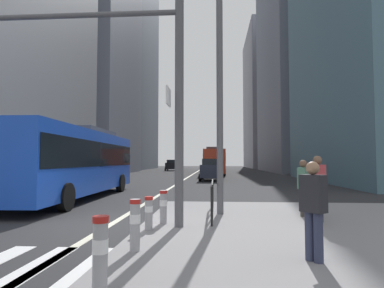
{
  "coord_description": "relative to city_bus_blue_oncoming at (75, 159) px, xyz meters",
  "views": [
    {
      "loc": [
        2.88,
        -8.87,
        1.77
      ],
      "look_at": [
        -0.25,
        35.16,
        4.07
      ],
      "focal_mm": 30.14,
      "sensor_mm": 36.0,
      "label": 1
    }
  ],
  "objects": [
    {
      "name": "ground_plane",
      "position": [
        3.62,
        14.3,
        -1.84
      ],
      "size": [
        160.0,
        160.0,
        0.0
      ],
      "primitive_type": "plane",
      "color": "#28282B"
    },
    {
      "name": "median_island",
      "position": [
        9.12,
        -6.7,
        -1.76
      ],
      "size": [
        9.0,
        10.0,
        0.15
      ],
      "primitive_type": "cube",
      "color": "gray",
      "rests_on": "ground"
    },
    {
      "name": "lane_centre_line",
      "position": [
        3.62,
        24.3,
        -1.83
      ],
      "size": [
        0.2,
        80.0,
        0.01
      ],
      "primitive_type": "cube",
      "color": "beige",
      "rests_on": "ground"
    },
    {
      "name": "office_tower_left_mid",
      "position": [
        -12.38,
        30.99,
        20.11
      ],
      "size": [
        12.68,
        16.56,
        43.89
      ],
      "primitive_type": "cube",
      "color": "slate",
      "rests_on": "ground"
    },
    {
      "name": "office_tower_left_far",
      "position": [
        -12.38,
        52.51,
        22.53
      ],
      "size": [
        10.08,
        21.59,
        48.73
      ],
      "primitive_type": "cube",
      "color": "slate",
      "rests_on": "ground"
    },
    {
      "name": "office_tower_right_mid",
      "position": [
        20.62,
        38.97,
        21.13
      ],
      "size": [
        11.21,
        23.14,
        45.93
      ],
      "primitive_type": "cube",
      "color": "slate",
      "rests_on": "ground"
    },
    {
      "name": "office_tower_right_far",
      "position": [
        20.62,
        67.9,
        15.31
      ],
      "size": [
        11.63,
        23.72,
        34.29
      ],
      "primitive_type": "cube",
      "color": "gray",
      "rests_on": "ground"
    },
    {
      "name": "city_bus_blue_oncoming",
      "position": [
        0.0,
        0.0,
        0.0
      ],
      "size": [
        2.91,
        11.3,
        3.4
      ],
      "color": "blue",
      "rests_on": "ground"
    },
    {
      "name": "city_bus_red_receding",
      "position": [
        6.3,
        26.67,
        0.0
      ],
      "size": [
        2.9,
        11.41,
        3.4
      ],
      "color": "red",
      "rests_on": "ground"
    },
    {
      "name": "city_bus_red_distant",
      "position": [
        5.93,
        45.97,
        -0.0
      ],
      "size": [
        2.73,
        10.76,
        3.4
      ],
      "color": "red",
      "rests_on": "ground"
    },
    {
      "name": "car_oncoming_mid",
      "position": [
        -1.23,
        42.74,
        -0.85
      ],
      "size": [
        2.1,
        4.35,
        1.94
      ],
      "color": "black",
      "rests_on": "ground"
    },
    {
      "name": "car_receding_near",
      "position": [
        6.18,
        14.48,
        -0.85
      ],
      "size": [
        2.16,
        4.32,
        1.94
      ],
      "color": "#232838",
      "rests_on": "ground"
    },
    {
      "name": "traffic_signal_gantry",
      "position": [
        3.35,
        -6.62,
        2.3
      ],
      "size": [
        6.72,
        0.65,
        6.0
      ],
      "color": "#515156",
      "rests_on": "median_island"
    },
    {
      "name": "street_lamp_post",
      "position": [
        6.66,
        -4.62,
        3.45
      ],
      "size": [
        5.5,
        0.32,
        8.0
      ],
      "color": "#56565B",
      "rests_on": "median_island"
    },
    {
      "name": "bollard_front",
      "position": [
        5.11,
        -10.7,
        -1.16
      ],
      "size": [
        0.2,
        0.2,
        0.95
      ],
      "color": "#99999E",
      "rests_on": "median_island"
    },
    {
      "name": "bollard_left",
      "position": [
        5.06,
        -8.79,
        -1.17
      ],
      "size": [
        0.2,
        0.2,
        0.93
      ],
      "color": "#99999E",
      "rests_on": "median_island"
    },
    {
      "name": "bollard_right",
      "position": [
        4.94,
        -6.98,
        -1.25
      ],
      "size": [
        0.2,
        0.2,
        0.77
      ],
      "color": "#99999E",
      "rests_on": "median_island"
    },
    {
      "name": "bollard_back",
      "position": [
        5.17,
        -6.24,
        -1.21
      ],
      "size": [
        0.2,
        0.2,
        0.85
      ],
      "color": "#99999E",
      "rests_on": "median_island"
    },
    {
      "name": "pedestrian_railing",
      "position": [
        6.42,
        -4.83,
        -0.99
      ],
      "size": [
        0.06,
        3.41,
        0.98
      ],
      "color": "black",
      "rests_on": "median_island"
    },
    {
      "name": "pedestrian_waiting",
      "position": [
        9.1,
        -4.84,
        -0.78
      ],
      "size": [
        0.41,
        0.45,
        1.65
      ],
      "color": "#423D38",
      "rests_on": "median_island"
    },
    {
      "name": "pedestrian_walking",
      "position": [
        9.23,
        -5.78,
        -0.71
      ],
      "size": [
        0.45,
        0.41,
        1.75
      ],
      "color": "#423D38",
      "rests_on": "median_island"
    },
    {
      "name": "pedestrian_far",
      "position": [
        8.1,
        -9.17,
        -0.8
      ],
      "size": [
        0.42,
        0.45,
        1.61
      ],
      "color": "#2D334C",
      "rests_on": "median_island"
    }
  ]
}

